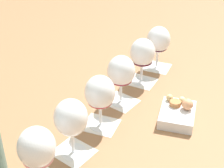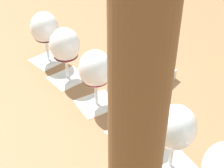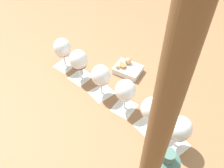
{
  "view_description": "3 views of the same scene",
  "coord_description": "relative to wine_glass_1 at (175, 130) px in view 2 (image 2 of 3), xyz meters",
  "views": [
    {
      "loc": [
        -0.88,
        -0.2,
        0.65
      ],
      "look_at": [
        -0.0,
        0.0,
        0.11
      ],
      "focal_mm": 55.0,
      "sensor_mm": 36.0,
      "label": 1
    },
    {
      "loc": [
        -0.4,
        0.56,
        0.62
      ],
      "look_at": [
        -0.0,
        0.0,
        0.11
      ],
      "focal_mm": 55.0,
      "sensor_mm": 36.0,
      "label": 2
    },
    {
      "loc": [
        -0.32,
        0.64,
        0.87
      ],
      "look_at": [
        -0.0,
        0.0,
        0.11
      ],
      "focal_mm": 38.0,
      "sensor_mm": 36.0,
      "label": 3
    }
  ],
  "objects": [
    {
      "name": "ground_plane",
      "position": [
        0.21,
        -0.06,
        -0.11
      ],
      "size": [
        8.0,
        8.0,
        0.0
      ],
      "primitive_type": "plane",
      "color": "#936642"
    },
    {
      "name": "tasting_card_1",
      "position": [
        0.0,
        0.0,
        -0.11
      ],
      "size": [
        0.13,
        0.13,
        0.0
      ],
      "color": "silver",
      "rests_on": "ground_plane"
    },
    {
      "name": "tasting_card_2",
      "position": [
        0.13,
        -0.04,
        -0.11
      ],
      "size": [
        0.11,
        0.11,
        0.0
      ],
      "color": "silver",
      "rests_on": "ground_plane"
    },
    {
      "name": "tasting_card_3",
      "position": [
        0.27,
        -0.08,
        -0.11
      ],
      "size": [
        0.13,
        0.13,
        0.0
      ],
      "color": "silver",
      "rests_on": "ground_plane"
    },
    {
      "name": "tasting_card_4",
      "position": [
        0.42,
        -0.12,
        -0.11
      ],
      "size": [
        0.12,
        0.12,
        0.0
      ],
      "color": "silver",
      "rests_on": "ground_plane"
    },
    {
      "name": "tasting_card_5",
      "position": [
        0.54,
        -0.16,
        -0.11
      ],
      "size": [
        0.11,
        0.12,
        0.0
      ],
      "color": "silver",
      "rests_on": "ground_plane"
    },
    {
      "name": "wine_glass_1",
      "position": [
        0.0,
        0.0,
        0.0
      ],
      "size": [
        0.09,
        0.09,
        0.17
      ],
      "color": "white",
      "rests_on": "tasting_card_1"
    },
    {
      "name": "wine_glass_2",
      "position": [
        0.13,
        -0.04,
        -0.0
      ],
      "size": [
        0.09,
        0.09,
        0.17
      ],
      "color": "white",
      "rests_on": "tasting_card_2"
    },
    {
      "name": "wine_glass_3",
      "position": [
        0.27,
        -0.08,
        0.0
      ],
      "size": [
        0.09,
        0.09,
        0.17
      ],
      "color": "white",
      "rests_on": "tasting_card_3"
    },
    {
      "name": "wine_glass_4",
      "position": [
        0.42,
        -0.12,
        0.0
      ],
      "size": [
        0.09,
        0.09,
        0.17
      ],
      "color": "white",
      "rests_on": "tasting_card_4"
    },
    {
      "name": "wine_glass_5",
      "position": [
        0.54,
        -0.16,
        -0.0
      ],
      "size": [
        0.09,
        0.09,
        0.17
      ],
      "color": "white",
      "rests_on": "tasting_card_5"
    },
    {
      "name": "snack_dish",
      "position": [
        0.22,
        -0.27,
        -0.09
      ],
      "size": [
        0.14,
        0.11,
        0.07
      ],
      "color": "silver",
      "rests_on": "ground_plane"
    },
    {
      "name": "umbrella_pole",
      "position": [
        -0.09,
        0.31,
        0.35
      ],
      "size": [
        0.05,
        0.05,
        0.92
      ],
      "color": "brown",
      "rests_on": "ground_plane"
    }
  ]
}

